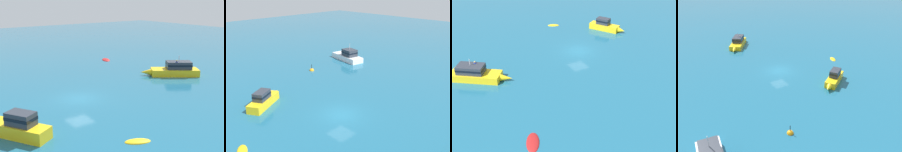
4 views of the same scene
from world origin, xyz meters
TOP-DOWN VIEW (x-y plane):
  - ground_plane at (0.00, 0.00)m, footprint 160.00×160.00m
  - launch at (-4.87, 8.27)m, footprint 5.91×4.23m
  - powerboat at (0.82, -15.25)m, footprint 5.86×7.24m
  - dinghy at (14.71, -13.75)m, footprint 3.02×2.25m
  - skiff at (-11.00, 1.51)m, footprint 1.68×2.15m

SIDE VIEW (x-z plane):
  - ground_plane at x=0.00m, z-range 0.00..0.00m
  - dinghy at x=14.71m, z-range -0.19..0.19m
  - skiff at x=-11.00m, z-range -0.17..0.17m
  - launch at x=-4.87m, z-range -0.23..1.77m
  - powerboat at x=0.82m, z-range -0.58..2.16m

